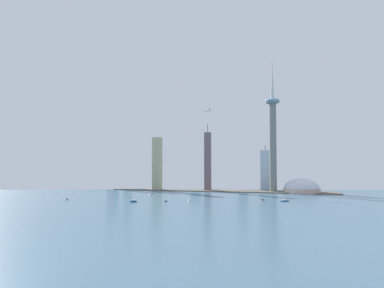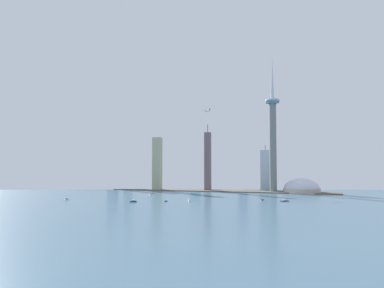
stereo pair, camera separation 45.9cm
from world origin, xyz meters
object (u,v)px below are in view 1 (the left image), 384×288
Objects in this scene: skyscraper_3 at (196,178)px; airplane at (206,111)px; skyscraper_4 at (265,170)px; boat_5 at (263,200)px; skyscraper_8 at (128,165)px; skyscraper_5 at (208,161)px; boat_0 at (189,200)px; stadium_dome at (302,189)px; boat_2 at (284,201)px; boat_4 at (133,201)px; skyscraper_2 at (263,158)px; observation_tower at (273,131)px; skyscraper_6 at (157,164)px; skyscraper_7 at (115,171)px; skyscraper_1 at (111,166)px; boat_3 at (150,195)px; boat_6 at (67,199)px; skyscraper_0 at (243,167)px; boat_1 at (166,201)px.

skyscraper_3 is 2.03× the size of airplane.
boat_5 is (17.50, -275.30, -51.69)m from skyscraper_4.
boat_5 is at bearing -32.04° from skyscraper_8.
airplane reaches higher than skyscraper_5.
skyscraper_5 is 276.63m from boat_0.
boat_2 is at bearing -98.72° from stadium_dome.
skyscraper_5 is at bearing 55.74° from boat_4.
skyscraper_2 is at bearing 40.89° from boat_4.
skyscraper_5 is (-167.07, -1.16, -75.99)m from observation_tower.
skyscraper_6 is (-132.95, -20.59, -6.17)m from skyscraper_5.
skyscraper_7 is 7.99× the size of boat_5.
skyscraper_6 reaches higher than skyscraper_1.
skyscraper_6 is at bearing -177.36° from stadium_dome.
skyscraper_5 is at bearing -67.30° from boat_3.
boat_4 is (65.12, -287.15, -68.32)m from skyscraper_6.
skyscraper_7 is at bearing 19.06° from airplane.
boat_6 is at bearing 85.67° from airplane.
boat_0 is at bearing -107.01° from skyscraper_2.
boat_0 is 0.71× the size of boat_5.
skyscraper_5 is at bearing -12.22° from boat_6.
skyscraper_0 is 324.56m from boat_5.
skyscraper_2 reaches higher than boat_0.
skyscraper_0 is 14.79× the size of boat_0.
skyscraper_1 is at bearing 177.06° from stadium_dome.
skyscraper_2 is at bearing 21.69° from skyscraper_6.
skyscraper_0 is at bearing 10.20° from skyscraper_8.
boat_1 is (278.92, -304.68, -63.13)m from skyscraper_1.
boat_3 is (-169.38, -258.79, -60.01)m from skyscraper_0.
skyscraper_1 is 417.86m from boat_1.
boat_0 is 44.26m from boat_1.
skyscraper_2 is 16.28× the size of boat_1.
skyscraper_3 is at bearing -47.95° from boat_3.
skyscraper_5 is at bearing 95.43° from boat_2.
skyscraper_7 is at bearing 22.33° from boat_0.
skyscraper_2 is 198.82m from skyscraper_3.
skyscraper_4 is 11.46× the size of boat_3.
skyscraper_0 is (-85.92, 81.75, -90.44)m from observation_tower.
skyscraper_3 is 6.41× the size of boat_0.
skyscraper_4 reaches higher than boat_0.
skyscraper_2 is 14.53× the size of boat_5.
skyscraper_5 is 308.87m from skyscraper_7.
boat_6 is at bearing -140.75° from observation_tower.
skyscraper_5 is 13.44× the size of boat_4.
boat_3 reaches higher than boat_0.
skyscraper_0 is 330.11m from boat_2.
boat_6 is at bearing -91.05° from boat_1.
skyscraper_3 is 421.45m from boat_6.
stadium_dome is at bearing -29.48° from skyscraper_0.
skyscraper_7 is at bearing 35.95° from boat_6.
observation_tower is 1.92× the size of skyscraper_2.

